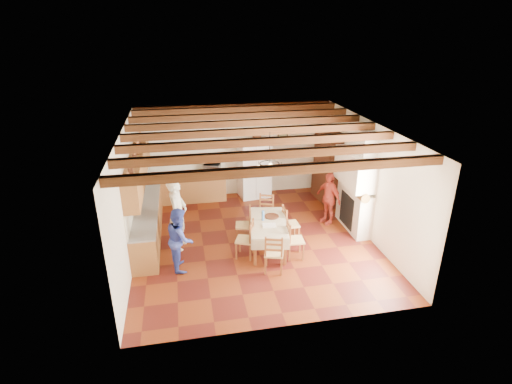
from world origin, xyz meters
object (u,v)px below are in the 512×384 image
(hutch, at_px, (328,166))
(chair_left_near, at_px, (245,239))
(refrigerator, at_px, (254,168))
(chair_end_near, at_px, (274,252))
(person_woman_blue, at_px, (180,239))
(chair_right_far, at_px, (291,224))
(microwave, at_px, (212,168))
(chair_end_far, at_px, (266,212))
(dining_table, at_px, (269,225))
(chair_right_near, at_px, (295,239))
(person_man, at_px, (178,213))
(person_woman_red, at_px, (328,198))
(chair_left_far, at_px, (244,225))

(hutch, relative_size, chair_left_near, 2.34)
(refrigerator, distance_m, chair_end_near, 4.44)
(chair_end_near, height_order, person_woman_blue, person_woman_blue)
(refrigerator, relative_size, person_woman_blue, 1.28)
(chair_right_far, bearing_deg, person_woman_blue, 103.52)
(chair_right_far, distance_m, microwave, 3.57)
(refrigerator, relative_size, microwave, 3.79)
(refrigerator, distance_m, chair_end_far, 2.37)
(refrigerator, distance_m, dining_table, 3.43)
(hutch, xyz_separation_m, microwave, (-3.54, 0.75, -0.09))
(chair_right_near, relative_size, person_man, 0.51)
(chair_right_near, bearing_deg, person_woman_red, -37.65)
(chair_left_far, height_order, chair_right_far, same)
(chair_right_far, relative_size, person_woman_red, 0.64)
(refrigerator, relative_size, chair_left_far, 1.98)
(chair_right_near, bearing_deg, chair_left_near, 81.94)
(hutch, xyz_separation_m, chair_left_far, (-3.03, -2.16, -0.65))
(chair_right_near, height_order, person_man, person_man)
(chair_end_far, distance_m, person_woman_red, 1.80)
(dining_table, bearing_deg, chair_end_near, -95.55)
(person_woman_red, bearing_deg, microwave, -150.17)
(dining_table, distance_m, chair_right_near, 0.76)
(dining_table, bearing_deg, hutch, 46.78)
(chair_right_near, height_order, microwave, microwave)
(chair_left_near, bearing_deg, person_man, -94.58)
(chair_end_far, bearing_deg, chair_right_far, -39.77)
(chair_end_near, height_order, person_man, person_man)
(person_man, height_order, microwave, person_man)
(chair_right_far, height_order, microwave, microwave)
(refrigerator, distance_m, person_woman_blue, 4.55)
(chair_left_far, height_order, chair_right_near, same)
(hutch, bearing_deg, microwave, 163.70)
(refrigerator, distance_m, chair_left_near, 3.81)
(chair_left_far, distance_m, person_woman_red, 2.59)
(refrigerator, height_order, chair_right_near, refrigerator)
(dining_table, bearing_deg, person_man, 167.18)
(chair_end_near, bearing_deg, refrigerator, -77.78)
(person_woman_red, bearing_deg, chair_left_far, -99.15)
(person_man, height_order, person_woman_blue, person_man)
(refrigerator, relative_size, dining_table, 1.05)
(person_man, bearing_deg, person_woman_blue, -165.69)
(chair_end_far, bearing_deg, person_woman_blue, -128.12)
(chair_end_near, xyz_separation_m, person_woman_blue, (-2.05, 0.56, 0.26))
(dining_table, xyz_separation_m, chair_end_far, (0.17, 1.08, -0.18))
(chair_left_far, bearing_deg, microwave, -160.37)
(chair_end_far, distance_m, person_woman_blue, 2.78)
(dining_table, bearing_deg, chair_right_far, 24.72)
(refrigerator, distance_m, chair_right_near, 3.95)
(chair_left_near, relative_size, chair_end_far, 1.00)
(chair_left_near, relative_size, person_man, 0.51)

